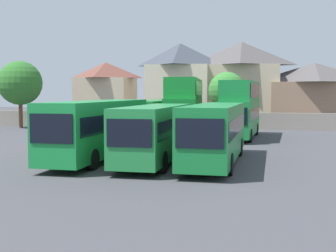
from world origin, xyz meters
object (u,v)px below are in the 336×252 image
Objects in this scene: bus_5 at (185,105)px; house_terrace_far_right at (314,93)px; tree_behind_wall at (20,83)px; bus_2 at (156,130)px; tree_left_of_lot at (227,91)px; bus_6 at (241,106)px; bus_4 at (156,116)px; house_terrace_left at (106,92)px; house_terrace_right at (241,82)px; bus_1 at (99,126)px; house_terrace_centre at (180,82)px; bus_3 at (215,130)px.

bus_5 is 1.04× the size of house_terrace_far_right.
bus_2 is at bearing -46.75° from tree_behind_wall.
bus_6 is at bearing -80.57° from tree_left_of_lot.
bus_4 reaches higher than bus_2.
bus_2 is 27.71m from tree_left_of_lot.
bus_2 is at bearing -66.63° from house_terrace_left.
bus_2 is at bearing -95.68° from house_terrace_right.
house_terrace_centre reaches higher than bus_1.
bus_6 is 12.63m from tree_left_of_lot.
bus_2 is 15.41m from bus_4.
bus_1 is 14.41m from bus_5.
bus_5 is 21.38m from tree_behind_wall.
bus_5 reaches higher than bus_6.
house_terrace_left reaches higher than tree_left_of_lot.
bus_1 is 34.88m from house_terrace_right.
bus_1 is at bearing -24.39° from bus_6.
bus_1 is at bearing -51.32° from tree_behind_wall.
bus_4 is 19.47m from house_terrace_centre.
bus_2 is 0.91× the size of bus_3.
house_terrace_far_right is 12.90m from tree_left_of_lot.
house_terrace_far_right is at bearing 1.79° from house_terrace_left.
bus_4 is at bearing -128.57° from house_terrace_far_right.
house_terrace_far_right is (16.24, 34.33, 1.94)m from bus_1.
house_terrace_far_right is at bearing 142.29° from bus_5.
bus_5 is 1.14× the size of house_terrace_centre.
house_terrace_right is at bearing 162.91° from bus_4.
bus_6 reaches higher than bus_3.
bus_4 is (-6.76, 14.68, -0.02)m from bus_3.
house_terrace_centre reaches higher than tree_left_of_lot.
house_terrace_right reaches higher than house_terrace_left.
bus_3 reaches higher than bus_4.
house_terrace_far_right is at bearing 156.63° from bus_1.
bus_4 is at bearing -113.77° from tree_left_of_lot.
bus_6 is at bearing -87.94° from house_terrace_right.
house_terrace_left reaches higher than bus_3.
house_terrace_left is at bearing -148.51° from bus_5.
bus_5 is 1.47× the size of house_terrace_left.
bus_5 is at bearing -19.86° from tree_behind_wall.
bus_3 is 34.88m from house_terrace_centre.
tree_behind_wall is at bearing -114.31° from bus_5.
bus_5 is 23.99m from house_terrace_left.
house_terrace_left reaches higher than bus_4.
bus_1 is at bearing -102.15° from tree_left_of_lot.
house_terrace_right is at bearing -173.82° from bus_6.
bus_4 is at bearing -179.12° from bus_1.
house_terrace_right reaches higher than bus_4.
house_terrace_left is (-18.94, 19.06, 1.31)m from bus_6.
bus_5 reaches higher than bus_1.
house_terrace_centre reaches higher than tree_behind_wall.
tree_left_of_lot is at bearing 163.06° from bus_5.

